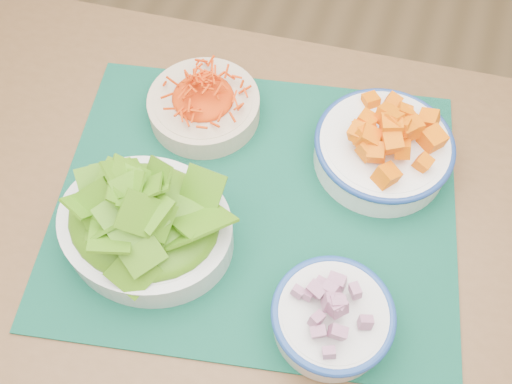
% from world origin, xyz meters
% --- Properties ---
extents(ground, '(4.00, 4.00, 0.00)m').
position_xyz_m(ground, '(0.00, 0.00, 0.00)').
color(ground, '#A58050').
rests_on(ground, ground).
extents(table, '(1.25, 0.89, 0.75)m').
position_xyz_m(table, '(0.11, -0.28, 0.65)').
color(table, brown).
rests_on(table, ground).
extents(placemat, '(0.67, 0.59, 0.00)m').
position_xyz_m(placemat, '(0.11, -0.23, 0.75)').
color(placemat, '#063225').
rests_on(placemat, table).
extents(carrot_bowl, '(0.19, 0.19, 0.07)m').
position_xyz_m(carrot_bowl, '(-0.02, -0.10, 0.78)').
color(carrot_bowl, beige).
rests_on(carrot_bowl, placemat).
extents(squash_bowl, '(0.25, 0.25, 0.10)m').
position_xyz_m(squash_bowl, '(0.27, -0.10, 0.80)').
color(squash_bowl, white).
rests_on(squash_bowl, placemat).
extents(lettuce_bowl, '(0.25, 0.21, 0.12)m').
position_xyz_m(lettuce_bowl, '(-0.01, -0.34, 0.81)').
color(lettuce_bowl, silver).
rests_on(lettuce_bowl, placemat).
extents(onion_bowl, '(0.18, 0.18, 0.08)m').
position_xyz_m(onion_bowl, '(0.27, -0.38, 0.79)').
color(onion_bowl, silver).
rests_on(onion_bowl, placemat).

